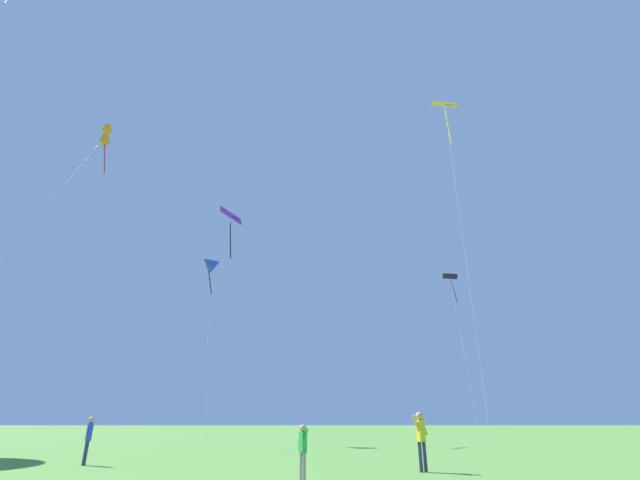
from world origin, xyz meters
name	(u,v)px	position (x,y,z in m)	size (l,w,h in m)	color
kite_purple_streamer	(230,226)	(-4.89, 33.77, 18.97)	(2.23, 9.67, 21.17)	purple
kite_blue_delta	(209,263)	(-5.87, 30.90, 14.12)	(3.31, 6.11, 15.06)	blue
kite_yellow_diamond	(446,116)	(12.43, 20.12, 21.54)	(2.90, 5.40, 23.57)	yellow
kite_black_large	(452,284)	(16.98, 36.61, 14.14)	(2.13, 6.84, 15.53)	black
kite_orange_box	(104,139)	(-6.36, 11.35, 13.09)	(1.27, 6.62, 13.84)	orange
person_child_small	(303,447)	(2.67, 8.23, 0.85)	(0.33, 0.41, 1.41)	gray
person_in_blue_jacket	(89,436)	(-5.42, 13.07, 0.99)	(0.36, 0.49, 1.65)	#2D3351
person_near_tree	(421,435)	(6.50, 10.46, 1.08)	(0.55, 0.34, 1.79)	#2D3351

